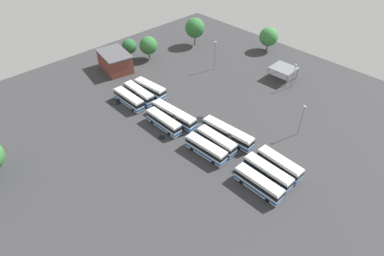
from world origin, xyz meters
name	(u,v)px	position (x,y,z in m)	size (l,w,h in m)	color
ground_plane	(195,133)	(0.00, 0.00, 0.00)	(121.07, 121.07, 0.00)	#333335
bus_row0_slot0	(279,164)	(-21.94, -4.53, 1.82)	(10.66, 3.00, 3.45)	silver
bus_row0_slot1	(268,172)	(-21.62, -0.67, 1.82)	(11.24, 2.77, 3.45)	silver
bus_row0_slot2	(258,184)	(-22.14, 3.26, 1.82)	(10.82, 2.74, 3.45)	silver
bus_row1_slot0	(228,133)	(-7.18, -4.29, 1.83)	(14.03, 3.70, 3.45)	silver
bus_row1_slot1	(216,141)	(-7.22, -0.19, 1.82)	(10.55, 2.85, 3.45)	silver
bus_row1_slot2	(206,149)	(-7.39, 3.55, 1.82)	(10.81, 3.29, 3.45)	silver
bus_row2_slot1	(174,115)	(7.54, 0.24, 1.83)	(14.02, 3.54, 3.45)	silver
bus_row2_slot2	(164,122)	(7.09, 4.09, 1.82)	(10.90, 2.79, 3.45)	silver
bus_row3_slot0	(150,88)	(22.01, -3.21, 1.82)	(10.93, 3.62, 3.45)	silver
bus_row3_slot1	(139,93)	(22.20, 0.71, 1.82)	(11.25, 2.78, 3.45)	silver
bus_row3_slot2	(129,99)	(21.71, 4.54, 1.82)	(10.82, 2.75, 3.45)	silver
depot_building	(115,61)	(41.44, -4.14, 2.99)	(13.48, 10.19, 5.95)	brown
maintenance_shelter	(284,68)	(0.08, -38.47, 3.75)	(7.38, 6.96, 3.96)	slate
lamp_post_by_building	(301,119)	(-18.19, -18.34, 4.75)	(0.56, 0.28, 8.67)	slate
lamp_post_far_corner	(215,54)	(19.14, -27.70, 5.25)	(0.56, 0.28, 9.66)	slate
lamp_post_near_entrance	(294,75)	(-4.80, -36.20, 4.34)	(0.56, 0.28, 7.85)	slate
tree_north_edge	(129,46)	(43.74, -11.62, 5.02)	(4.92, 4.92, 7.49)	brown
tree_west_edge	(195,28)	(36.98, -36.01, 6.56)	(7.10, 7.10, 10.12)	brown
tree_east_edge	(269,37)	(15.59, -51.93, 5.13)	(6.64, 6.64, 8.45)	brown
tree_northeast	(148,45)	(39.86, -16.76, 4.95)	(6.07, 6.07, 7.99)	brown
puddle_back_corner	(115,102)	(25.72, 6.62, 0.00)	(4.03, 4.03, 0.01)	black
puddle_front_lane	(200,120)	(3.00, -4.85, 0.00)	(2.85, 2.85, 0.01)	black
puddle_centre_drain	(161,138)	(4.40, 7.22, 0.00)	(1.93, 1.93, 0.01)	black
puddle_near_shelter	(211,119)	(1.36, -7.27, 0.00)	(2.24, 2.24, 0.01)	black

